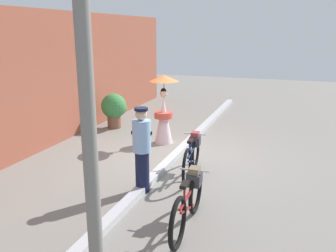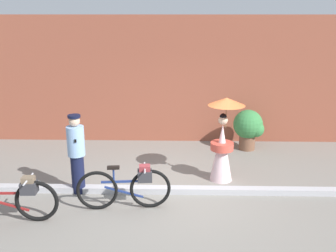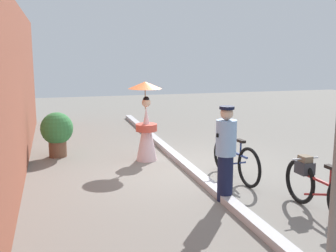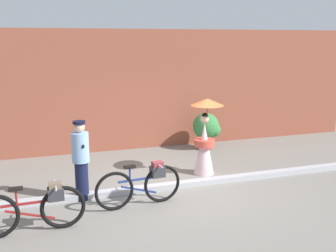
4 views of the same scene
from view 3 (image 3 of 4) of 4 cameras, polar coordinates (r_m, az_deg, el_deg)
ground_plane at (r=8.90m, az=2.60°, el=-5.89°), size 30.00×30.00×0.00m
building_wall at (r=8.18m, az=-21.33°, el=4.25°), size 14.00×0.40×3.44m
sidewalk_curb at (r=8.88m, az=2.60°, el=-5.52°), size 14.00×0.20×0.12m
bicycle_near_officer at (r=8.17m, az=9.11°, el=-4.28°), size 1.72×0.48×0.84m
bicycle_far_side at (r=6.81m, az=20.12°, el=-7.88°), size 1.81×0.48×0.83m
person_officer at (r=6.86m, az=8.02°, el=-3.52°), size 0.34×0.38×1.61m
person_with_parasol at (r=9.39m, az=-3.05°, el=0.59°), size 0.77×0.77×1.81m
potted_plant_by_door at (r=10.11m, az=-15.07°, el=-0.66°), size 0.78×0.76×1.07m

